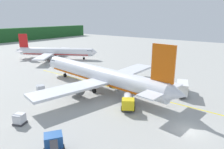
{
  "coord_description": "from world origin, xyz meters",
  "views": [
    {
      "loc": [
        -28.15,
        -7.08,
        16.26
      ],
      "look_at": [
        7.19,
        19.59,
        3.71
      ],
      "focal_mm": 32.64,
      "sensor_mm": 36.0,
      "label": 1
    }
  ],
  "objects_px": {
    "cargo_container_near": "(19,119)",
    "cargo_container_mid": "(143,87)",
    "airliner_foreground": "(100,75)",
    "crew_marshaller": "(182,84)",
    "service_truck_fuel": "(182,87)",
    "service_truck_catering": "(128,101)",
    "crew_loader_left": "(141,82)",
    "airliner_mid_apron": "(55,52)",
    "service_truck_pushback": "(54,147)",
    "cargo_container_far": "(41,89)"
  },
  "relations": [
    {
      "from": "cargo_container_mid",
      "to": "cargo_container_near",
      "type": "bearing_deg",
      "value": 162.16
    },
    {
      "from": "airliner_mid_apron",
      "to": "service_truck_fuel",
      "type": "height_order",
      "value": "airliner_mid_apron"
    },
    {
      "from": "service_truck_catering",
      "to": "cargo_container_mid",
      "type": "relative_size",
      "value": 2.42
    },
    {
      "from": "service_truck_pushback",
      "to": "service_truck_fuel",
      "type": "bearing_deg",
      "value": -10.28
    },
    {
      "from": "cargo_container_mid",
      "to": "service_truck_catering",
      "type": "bearing_deg",
      "value": -166.61
    },
    {
      "from": "crew_loader_left",
      "to": "airliner_mid_apron",
      "type": "bearing_deg",
      "value": 78.92
    },
    {
      "from": "cargo_container_near",
      "to": "crew_marshaller",
      "type": "distance_m",
      "value": 35.55
    },
    {
      "from": "airliner_foreground",
      "to": "crew_marshaller",
      "type": "xyz_separation_m",
      "value": [
        12.6,
        -14.87,
        -2.37
      ]
    },
    {
      "from": "crew_loader_left",
      "to": "cargo_container_mid",
      "type": "bearing_deg",
      "value": -145.23
    },
    {
      "from": "airliner_foreground",
      "to": "cargo_container_near",
      "type": "relative_size",
      "value": 19.29
    },
    {
      "from": "service_truck_fuel",
      "to": "service_truck_catering",
      "type": "relative_size",
      "value": 1.26
    },
    {
      "from": "service_truck_catering",
      "to": "crew_marshaller",
      "type": "xyz_separation_m",
      "value": [
        17.17,
        -4.14,
        -0.37
      ]
    },
    {
      "from": "service_truck_fuel",
      "to": "cargo_container_near",
      "type": "xyz_separation_m",
      "value": [
        -28.12,
        15.95,
        -0.78
      ]
    },
    {
      "from": "service_truck_pushback",
      "to": "crew_loader_left",
      "type": "relative_size",
      "value": 3.34
    },
    {
      "from": "airliner_foreground",
      "to": "cargo_container_far",
      "type": "bearing_deg",
      "value": 139.22
    },
    {
      "from": "airliner_foreground",
      "to": "cargo_container_near",
      "type": "xyz_separation_m",
      "value": [
        -19.85,
        -0.35,
        -2.53
      ]
    },
    {
      "from": "cargo_container_mid",
      "to": "crew_loader_left",
      "type": "relative_size",
      "value": 1.36
    },
    {
      "from": "cargo_container_near",
      "to": "cargo_container_mid",
      "type": "distance_m",
      "value": 26.3
    },
    {
      "from": "service_truck_fuel",
      "to": "crew_marshaller",
      "type": "xyz_separation_m",
      "value": [
        4.33,
        1.43,
        -0.61
      ]
    },
    {
      "from": "service_truck_pushback",
      "to": "cargo_container_mid",
      "type": "height_order",
      "value": "service_truck_pushback"
    },
    {
      "from": "service_truck_catering",
      "to": "cargo_container_far",
      "type": "bearing_deg",
      "value": 105.58
    },
    {
      "from": "cargo_container_near",
      "to": "service_truck_catering",
      "type": "bearing_deg",
      "value": -34.19
    },
    {
      "from": "service_truck_fuel",
      "to": "cargo_container_far",
      "type": "distance_m",
      "value": 30.86
    },
    {
      "from": "crew_marshaller",
      "to": "crew_loader_left",
      "type": "xyz_separation_m",
      "value": [
        -4.45,
        8.52,
        -0.03
      ]
    },
    {
      "from": "service_truck_catering",
      "to": "airliner_foreground",
      "type": "bearing_deg",
      "value": 66.91
    },
    {
      "from": "service_truck_pushback",
      "to": "cargo_container_far",
      "type": "relative_size",
      "value": 2.52
    },
    {
      "from": "service_truck_pushback",
      "to": "cargo_container_mid",
      "type": "bearing_deg",
      "value": 5.43
    },
    {
      "from": "cargo_container_mid",
      "to": "cargo_container_far",
      "type": "distance_m",
      "value": 22.76
    },
    {
      "from": "cargo_container_far",
      "to": "crew_loader_left",
      "type": "relative_size",
      "value": 1.33
    },
    {
      "from": "cargo_container_mid",
      "to": "cargo_container_far",
      "type": "bearing_deg",
      "value": 131.7
    },
    {
      "from": "airliner_foreground",
      "to": "airliner_mid_apron",
      "type": "relative_size",
      "value": 1.34
    },
    {
      "from": "airliner_mid_apron",
      "to": "service_truck_fuel",
      "type": "bearing_deg",
      "value": -98.95
    },
    {
      "from": "service_truck_fuel",
      "to": "service_truck_catering",
      "type": "distance_m",
      "value": 14.0
    },
    {
      "from": "service_truck_fuel",
      "to": "airliner_mid_apron",
      "type": "bearing_deg",
      "value": 81.05
    },
    {
      "from": "cargo_container_near",
      "to": "cargo_container_mid",
      "type": "relative_size",
      "value": 0.94
    },
    {
      "from": "airliner_foreground",
      "to": "cargo_container_mid",
      "type": "xyz_separation_m",
      "value": [
        5.18,
        -8.41,
        -2.44
      ]
    },
    {
      "from": "service_truck_pushback",
      "to": "crew_marshaller",
      "type": "bearing_deg",
      "value": -6.62
    },
    {
      "from": "service_truck_pushback",
      "to": "crew_loader_left",
      "type": "height_order",
      "value": "service_truck_pushback"
    },
    {
      "from": "service_truck_fuel",
      "to": "cargo_container_near",
      "type": "height_order",
      "value": "service_truck_fuel"
    },
    {
      "from": "airliner_mid_apron",
      "to": "crew_marshaller",
      "type": "height_order",
      "value": "airliner_mid_apron"
    },
    {
      "from": "airliner_mid_apron",
      "to": "cargo_container_near",
      "type": "relative_size",
      "value": 14.34
    },
    {
      "from": "airliner_foreground",
      "to": "crew_marshaller",
      "type": "distance_m",
      "value": 19.63
    },
    {
      "from": "service_truck_pushback",
      "to": "cargo_container_mid",
      "type": "relative_size",
      "value": 2.45
    },
    {
      "from": "crew_marshaller",
      "to": "service_truck_fuel",
      "type": "bearing_deg",
      "value": -161.69
    },
    {
      "from": "service_truck_pushback",
      "to": "cargo_container_far",
      "type": "bearing_deg",
      "value": 59.72
    },
    {
      "from": "airliner_foreground",
      "to": "airliner_mid_apron",
      "type": "bearing_deg",
      "value": 65.99
    },
    {
      "from": "airliner_foreground",
      "to": "service_truck_pushback",
      "type": "bearing_deg",
      "value": -152.9
    },
    {
      "from": "airliner_mid_apron",
      "to": "cargo_container_far",
      "type": "xyz_separation_m",
      "value": [
        -26.72,
        -29.04,
        -1.83
      ]
    },
    {
      "from": "service_truck_pushback",
      "to": "airliner_mid_apron",
      "type": "bearing_deg",
      "value": 51.87
    },
    {
      "from": "service_truck_catering",
      "to": "cargo_container_mid",
      "type": "xyz_separation_m",
      "value": [
        9.76,
        2.32,
        -0.44
      ]
    }
  ]
}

